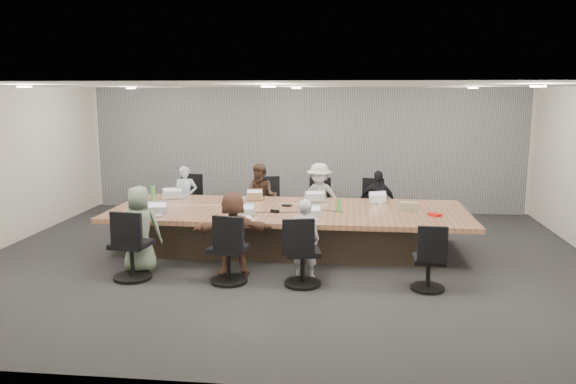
# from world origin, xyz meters

# --- Properties ---
(floor) EXTENTS (10.00, 8.00, 0.00)m
(floor) POSITION_xyz_m (0.00, 0.00, 0.00)
(floor) COLOR #29292B
(floor) RESTS_ON ground
(ceiling) EXTENTS (10.00, 8.00, 0.00)m
(ceiling) POSITION_xyz_m (0.00, 0.00, 2.80)
(ceiling) COLOR white
(ceiling) RESTS_ON wall_back
(wall_back) EXTENTS (10.00, 0.00, 2.80)m
(wall_back) POSITION_xyz_m (0.00, 4.00, 1.40)
(wall_back) COLOR beige
(wall_back) RESTS_ON ground
(wall_front) EXTENTS (10.00, 0.00, 2.80)m
(wall_front) POSITION_xyz_m (0.00, -4.00, 1.40)
(wall_front) COLOR beige
(wall_front) RESTS_ON ground
(curtain) EXTENTS (9.80, 0.04, 2.80)m
(curtain) POSITION_xyz_m (0.00, 3.92, 1.40)
(curtain) COLOR gray
(curtain) RESTS_ON ground
(conference_table) EXTENTS (6.00, 2.20, 0.74)m
(conference_table) POSITION_xyz_m (0.00, 0.50, 0.40)
(conference_table) COLOR #3F3225
(conference_table) RESTS_ON ground
(chair_0) EXTENTS (0.64, 0.64, 0.85)m
(chair_0) POSITION_xyz_m (-2.20, 2.20, 0.42)
(chair_0) COLOR black
(chair_0) RESTS_ON ground
(chair_1) EXTENTS (0.69, 0.69, 0.80)m
(chair_1) POSITION_xyz_m (-0.69, 2.20, 0.40)
(chair_1) COLOR black
(chair_1) RESTS_ON ground
(chair_2) EXTENTS (0.58, 0.58, 0.80)m
(chair_2) POSITION_xyz_m (0.45, 2.20, 0.40)
(chair_2) COLOR black
(chair_2) RESTS_ON ground
(chair_3) EXTENTS (0.66, 0.66, 0.80)m
(chair_3) POSITION_xyz_m (1.55, 2.20, 0.40)
(chair_3) COLOR black
(chair_3) RESTS_ON ground
(chair_4) EXTENTS (0.66, 0.66, 0.88)m
(chair_4) POSITION_xyz_m (-2.11, -1.20, 0.44)
(chair_4) COLOR black
(chair_4) RESTS_ON ground
(chair_5) EXTENTS (0.67, 0.67, 0.84)m
(chair_5) POSITION_xyz_m (-0.68, -1.20, 0.42)
(chair_5) COLOR black
(chair_5) RESTS_ON ground
(chair_6) EXTENTS (0.65, 0.65, 0.82)m
(chair_6) POSITION_xyz_m (0.39, -1.20, 0.41)
(chair_6) COLOR black
(chair_6) RESTS_ON ground
(chair_7) EXTENTS (0.50, 0.50, 0.73)m
(chair_7) POSITION_xyz_m (2.12, -1.20, 0.36)
(chair_7) COLOR black
(chair_7) RESTS_ON ground
(person_0) EXTENTS (0.52, 0.40, 1.26)m
(person_0) POSITION_xyz_m (-2.20, 1.85, 0.63)
(person_0) COLOR #ADBCCE
(person_0) RESTS_ON ground
(laptop_0) EXTENTS (0.40, 0.31, 0.02)m
(laptop_0) POSITION_xyz_m (-2.20, 1.30, 0.75)
(laptop_0) COLOR #B2B2B7
(laptop_0) RESTS_ON conference_table
(person_1) EXTENTS (0.68, 0.55, 1.33)m
(person_1) POSITION_xyz_m (-0.69, 1.85, 0.66)
(person_1) COLOR #3D2A20
(person_1) RESTS_ON ground
(laptop_1) EXTENTS (0.31, 0.23, 0.02)m
(laptop_1) POSITION_xyz_m (-0.69, 1.30, 0.75)
(laptop_1) COLOR #8C6647
(laptop_1) RESTS_ON conference_table
(person_2) EXTENTS (0.97, 0.68, 1.36)m
(person_2) POSITION_xyz_m (0.45, 1.85, 0.68)
(person_2) COLOR #A9A9A9
(person_2) RESTS_ON ground
(laptop_2) EXTENTS (0.41, 0.32, 0.02)m
(laptop_2) POSITION_xyz_m (0.45, 1.30, 0.75)
(laptop_2) COLOR #B2B2B7
(laptop_2) RESTS_ON conference_table
(person_3) EXTENTS (0.77, 0.45, 1.23)m
(person_3) POSITION_xyz_m (1.55, 1.85, 0.62)
(person_3) COLOR black
(person_3) RESTS_ON ground
(laptop_3) EXTENTS (0.34, 0.26, 0.02)m
(laptop_3) POSITION_xyz_m (1.55, 1.30, 0.75)
(laptop_3) COLOR #B2B2B7
(laptop_3) RESTS_ON conference_table
(person_4) EXTENTS (0.71, 0.52, 1.32)m
(person_4) POSITION_xyz_m (-2.11, -0.85, 0.66)
(person_4) COLOR slate
(person_4) RESTS_ON ground
(laptop_4) EXTENTS (0.38, 0.30, 0.02)m
(laptop_4) POSITION_xyz_m (-2.11, -0.30, 0.75)
(laptop_4) COLOR #B2B2B7
(laptop_4) RESTS_ON conference_table
(person_5) EXTENTS (1.25, 0.66, 1.28)m
(person_5) POSITION_xyz_m (-0.68, -0.85, 0.64)
(person_5) COLOR brown
(person_5) RESTS_ON ground
(laptop_5) EXTENTS (0.39, 0.30, 0.02)m
(laptop_5) POSITION_xyz_m (-0.68, -0.30, 0.75)
(laptop_5) COLOR #B2B2B7
(laptop_5) RESTS_ON conference_table
(person_6) EXTENTS (0.46, 0.33, 1.18)m
(person_6) POSITION_xyz_m (0.39, -0.85, 0.59)
(person_6) COLOR #B7B7BD
(person_6) RESTS_ON ground
(laptop_6) EXTENTS (0.38, 0.29, 0.02)m
(laptop_6) POSITION_xyz_m (0.39, -0.30, 0.75)
(laptop_6) COLOR #B2B2B7
(laptop_6) RESTS_ON conference_table
(bottle_green_left) EXTENTS (0.09, 0.09, 0.27)m
(bottle_green_left) POSITION_xyz_m (-2.54, 0.95, 0.88)
(bottle_green_left) COLOR green
(bottle_green_left) RESTS_ON conference_table
(bottle_green_right) EXTENTS (0.08, 0.08, 0.22)m
(bottle_green_right) POSITION_xyz_m (0.85, 0.38, 0.85)
(bottle_green_right) COLOR green
(bottle_green_right) RESTS_ON conference_table
(bottle_clear) EXTENTS (0.09, 0.09, 0.22)m
(bottle_clear) POSITION_xyz_m (-0.83, 0.38, 0.85)
(bottle_clear) COLOR silver
(bottle_clear) RESTS_ON conference_table
(cup_white_far) EXTENTS (0.10, 0.10, 0.09)m
(cup_white_far) POSITION_xyz_m (-0.89, 0.97, 0.79)
(cup_white_far) COLOR white
(cup_white_far) RESTS_ON conference_table
(cup_white_near) EXTENTS (0.09, 0.09, 0.09)m
(cup_white_near) POSITION_xyz_m (1.56, 0.80, 0.79)
(cup_white_near) COLOR white
(cup_white_near) RESTS_ON conference_table
(mug_brown) EXTENTS (0.09, 0.09, 0.11)m
(mug_brown) POSITION_xyz_m (-2.26, 0.06, 0.80)
(mug_brown) COLOR brown
(mug_brown) RESTS_ON conference_table
(mic_left) EXTENTS (0.18, 0.15, 0.03)m
(mic_left) POSITION_xyz_m (-0.60, -0.00, 0.76)
(mic_left) COLOR black
(mic_left) RESTS_ON conference_table
(mic_right) EXTENTS (0.17, 0.12, 0.03)m
(mic_right) POSITION_xyz_m (-0.05, 0.71, 0.76)
(mic_right) COLOR black
(mic_right) RESTS_ON conference_table
(stapler) EXTENTS (0.16, 0.08, 0.06)m
(stapler) POSITION_xyz_m (-0.19, 0.16, 0.77)
(stapler) COLOR black
(stapler) RESTS_ON conference_table
(canvas_bag) EXTENTS (0.30, 0.21, 0.15)m
(canvas_bag) POSITION_xyz_m (2.02, 0.56, 0.81)
(canvas_bag) COLOR #9B926F
(canvas_bag) RESTS_ON conference_table
(snack_packet) EXTENTS (0.23, 0.23, 0.04)m
(snack_packet) POSITION_xyz_m (2.39, 0.22, 0.76)
(snack_packet) COLOR red
(snack_packet) RESTS_ON conference_table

